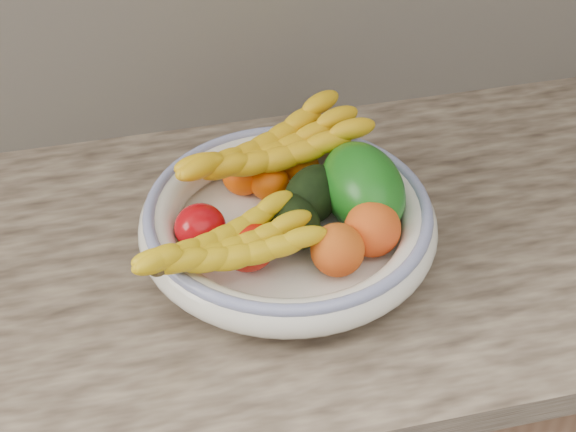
{
  "coord_description": "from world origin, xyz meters",
  "views": [
    {
      "loc": [
        -0.2,
        0.81,
        1.7
      ],
      "look_at": [
        0.0,
        1.66,
        0.96
      ],
      "focal_mm": 55.0,
      "sensor_mm": 36.0,
      "label": 1
    }
  ],
  "objects_px": {
    "banana_bunch_back": "(271,155)",
    "fruit_bowl": "(288,223)",
    "green_mango": "(363,188)",
    "banana_bunch_front": "(226,251)"
  },
  "relations": [
    {
      "from": "banana_bunch_back",
      "to": "fruit_bowl",
      "type": "bearing_deg",
      "value": -108.96
    },
    {
      "from": "green_mango",
      "to": "fruit_bowl",
      "type": "bearing_deg",
      "value": 179.55
    },
    {
      "from": "fruit_bowl",
      "to": "green_mango",
      "type": "distance_m",
      "value": 0.11
    },
    {
      "from": "fruit_bowl",
      "to": "green_mango",
      "type": "relative_size",
      "value": 2.55
    },
    {
      "from": "banana_bunch_back",
      "to": "banana_bunch_front",
      "type": "bearing_deg",
      "value": -137.8
    },
    {
      "from": "fruit_bowl",
      "to": "banana_bunch_back",
      "type": "xyz_separation_m",
      "value": [
        -0.0,
        0.1,
        0.04
      ]
    },
    {
      "from": "green_mango",
      "to": "banana_bunch_front",
      "type": "xyz_separation_m",
      "value": [
        -0.2,
        -0.09,
        0.01
      ]
    },
    {
      "from": "banana_bunch_back",
      "to": "banana_bunch_front",
      "type": "xyz_separation_m",
      "value": [
        -0.09,
        -0.17,
        -0.01
      ]
    },
    {
      "from": "banana_bunch_back",
      "to": "banana_bunch_front",
      "type": "relative_size",
      "value": 1.19
    },
    {
      "from": "banana_bunch_front",
      "to": "green_mango",
      "type": "bearing_deg",
      "value": 6.41
    }
  ]
}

